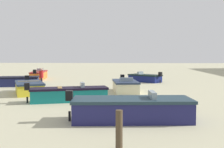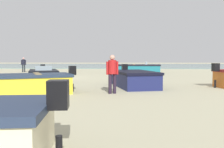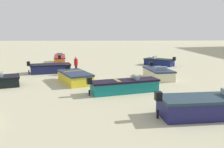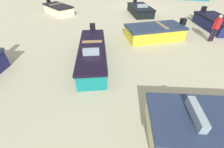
{
  "view_description": "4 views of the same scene",
  "coord_description": "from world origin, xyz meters",
  "px_view_note": "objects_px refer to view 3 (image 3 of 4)",
  "views": [
    {
      "loc": [
        16.76,
        15.06,
        2.66
      ],
      "look_at": [
        -5.06,
        13.6,
        1.16
      ],
      "focal_mm": 43.16,
      "sensor_mm": 36.0,
      "label": 1
    },
    {
      "loc": [
        -5.7,
        17.82,
        1.44
      ],
      "look_at": [
        -5.19,
        9.15,
        0.91
      ],
      "focal_mm": 39.23,
      "sensor_mm": 36.0,
      "label": 2
    },
    {
      "loc": [
        16.27,
        10.18,
        3.92
      ],
      "look_at": [
        0.3,
        10.76,
        1.0
      ],
      "focal_mm": 38.1,
      "sensor_mm": 36.0,
      "label": 3
    },
    {
      "loc": [
        -0.76,
        17.48,
        3.95
      ],
      "look_at": [
        0.15,
        13.14,
        0.58
      ],
      "focal_mm": 23.34,
      "sensor_mm": 36.0,
      "label": 4
    }
  ],
  "objects_px": {
    "beach_walker_foreground": "(76,64)",
    "boat_teal_9": "(125,86)",
    "boat_cream_0": "(158,73)",
    "boat_navy_7": "(159,62)",
    "boat_navy_3": "(51,68)",
    "boat_yellow_2": "(75,77)",
    "boat_orange_8": "(60,59)",
    "boat_navy_5": "(211,106)"
  },
  "relations": [
    {
      "from": "boat_yellow_2",
      "to": "boat_navy_3",
      "type": "height_order",
      "value": "boat_navy_3"
    },
    {
      "from": "boat_navy_7",
      "to": "boat_teal_9",
      "type": "bearing_deg",
      "value": -165.83
    },
    {
      "from": "boat_yellow_2",
      "to": "beach_walker_foreground",
      "type": "bearing_deg",
      "value": -110.69
    },
    {
      "from": "boat_navy_3",
      "to": "boat_cream_0",
      "type": "bearing_deg",
      "value": 56.98
    },
    {
      "from": "boat_yellow_2",
      "to": "boat_teal_9",
      "type": "distance_m",
      "value": 4.67
    },
    {
      "from": "boat_cream_0",
      "to": "boat_yellow_2",
      "type": "height_order",
      "value": "boat_cream_0"
    },
    {
      "from": "beach_walker_foreground",
      "to": "boat_navy_7",
      "type": "bearing_deg",
      "value": -81.46
    },
    {
      "from": "boat_navy_3",
      "to": "boat_orange_8",
      "type": "relative_size",
      "value": 0.76
    },
    {
      "from": "boat_navy_3",
      "to": "boat_navy_7",
      "type": "bearing_deg",
      "value": 96.63
    },
    {
      "from": "beach_walker_foreground",
      "to": "boat_orange_8",
      "type": "bearing_deg",
      "value": -2.53
    },
    {
      "from": "boat_navy_7",
      "to": "boat_orange_8",
      "type": "height_order",
      "value": "boat_orange_8"
    },
    {
      "from": "boat_yellow_2",
      "to": "boat_orange_8",
      "type": "bearing_deg",
      "value": -99.73
    },
    {
      "from": "boat_yellow_2",
      "to": "boat_navy_3",
      "type": "xyz_separation_m",
      "value": [
        -4.5,
        -2.81,
        -0.0
      ]
    },
    {
      "from": "boat_navy_7",
      "to": "beach_walker_foreground",
      "type": "bearing_deg",
      "value": 158.44
    },
    {
      "from": "boat_navy_7",
      "to": "boat_yellow_2",
      "type": "bearing_deg",
      "value": 173.19
    },
    {
      "from": "boat_navy_5",
      "to": "boat_cream_0",
      "type": "bearing_deg",
      "value": 177.7
    },
    {
      "from": "boat_navy_3",
      "to": "boat_navy_7",
      "type": "distance_m",
      "value": 12.25
    },
    {
      "from": "boat_navy_7",
      "to": "boat_orange_8",
      "type": "xyz_separation_m",
      "value": [
        -2.21,
        -11.73,
        0.08
      ]
    },
    {
      "from": "beach_walker_foreground",
      "to": "boat_yellow_2",
      "type": "bearing_deg",
      "value": 161.76
    },
    {
      "from": "boat_navy_7",
      "to": "beach_walker_foreground",
      "type": "xyz_separation_m",
      "value": [
        5.44,
        -8.88,
        0.56
      ]
    },
    {
      "from": "boat_cream_0",
      "to": "boat_navy_7",
      "type": "relative_size",
      "value": 1.07
    },
    {
      "from": "boat_navy_3",
      "to": "beach_walker_foreground",
      "type": "relative_size",
      "value": 2.51
    },
    {
      "from": "boat_cream_0",
      "to": "boat_teal_9",
      "type": "bearing_deg",
      "value": 45.91
    },
    {
      "from": "boat_navy_7",
      "to": "beach_walker_foreground",
      "type": "distance_m",
      "value": 10.43
    },
    {
      "from": "boat_cream_0",
      "to": "beach_walker_foreground",
      "type": "distance_m",
      "value": 7.36
    },
    {
      "from": "beach_walker_foreground",
      "to": "boat_teal_9",
      "type": "bearing_deg",
      "value": -172.71
    },
    {
      "from": "boat_yellow_2",
      "to": "boat_navy_7",
      "type": "distance_m",
      "value": 12.42
    },
    {
      "from": "boat_orange_8",
      "to": "beach_walker_foreground",
      "type": "distance_m",
      "value": 8.17
    },
    {
      "from": "boat_yellow_2",
      "to": "boat_teal_9",
      "type": "relative_size",
      "value": 0.85
    },
    {
      "from": "boat_cream_0",
      "to": "boat_navy_3",
      "type": "bearing_deg",
      "value": -26.52
    },
    {
      "from": "boat_navy_3",
      "to": "boat_orange_8",
      "type": "xyz_separation_m",
      "value": [
        -6.67,
        -0.32,
        0.05
      ]
    },
    {
      "from": "boat_orange_8",
      "to": "beach_walker_foreground",
      "type": "xyz_separation_m",
      "value": [
        7.64,
        2.84,
        0.48
      ]
    },
    {
      "from": "boat_cream_0",
      "to": "boat_navy_5",
      "type": "distance_m",
      "value": 8.84
    },
    {
      "from": "boat_cream_0",
      "to": "boat_navy_7",
      "type": "xyz_separation_m",
      "value": [
        -7.61,
        1.87,
        -0.03
      ]
    },
    {
      "from": "boat_yellow_2",
      "to": "boat_cream_0",
      "type": "bearing_deg",
      "value": 166.0
    },
    {
      "from": "boat_navy_3",
      "to": "boat_navy_5",
      "type": "height_order",
      "value": "boat_navy_5"
    },
    {
      "from": "boat_navy_5",
      "to": "boat_navy_7",
      "type": "xyz_separation_m",
      "value": [
        -16.44,
        1.45,
        -0.08
      ]
    },
    {
      "from": "boat_navy_7",
      "to": "boat_teal_9",
      "type": "relative_size",
      "value": 0.75
    },
    {
      "from": "boat_yellow_2",
      "to": "boat_orange_8",
      "type": "distance_m",
      "value": 11.6
    },
    {
      "from": "boat_cream_0",
      "to": "beach_walker_foreground",
      "type": "height_order",
      "value": "beach_walker_foreground"
    },
    {
      "from": "boat_teal_9",
      "to": "boat_navy_5",
      "type": "bearing_deg",
      "value": 22.39
    },
    {
      "from": "boat_yellow_2",
      "to": "boat_navy_5",
      "type": "height_order",
      "value": "boat_navy_5"
    }
  ]
}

